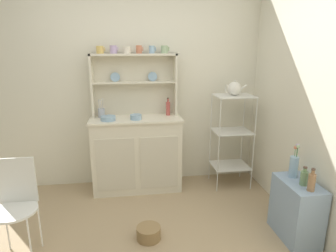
{
  "coord_description": "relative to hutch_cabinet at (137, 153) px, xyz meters",
  "views": [
    {
      "loc": [
        -0.06,
        -1.99,
        1.72
      ],
      "look_at": [
        0.39,
        1.12,
        0.86
      ],
      "focal_mm": 31.09,
      "sensor_mm": 36.0,
      "label": 1
    }
  ],
  "objects": [
    {
      "name": "cup_cream_2",
      "position": [
        -0.07,
        0.12,
        1.22
      ],
      "size": [
        0.1,
        0.08,
        0.08
      ],
      "color": "silver",
      "rests_on": "hutch_shelf_unit"
    },
    {
      "name": "oil_bottle",
      "position": [
        1.4,
        -1.24,
        0.16
      ],
      "size": [
        0.06,
        0.06,
        0.17
      ],
      "color": "#6B8C60",
      "rests_on": "side_shelf_blue"
    },
    {
      "name": "floor_basket",
      "position": [
        0.06,
        -1.03,
        -0.4
      ],
      "size": [
        0.22,
        0.22,
        0.12
      ],
      "primitive_type": "cylinder",
      "color": "#93754C",
      "rests_on": "ground"
    },
    {
      "name": "cup_sage_5",
      "position": [
        0.36,
        0.12,
        1.22
      ],
      "size": [
        0.1,
        0.08,
        0.09
      ],
      "color": "#9EB78E",
      "rests_on": "hutch_shelf_unit"
    },
    {
      "name": "hutch_shelf_unit",
      "position": [
        -0.0,
        0.16,
        0.87
      ],
      "size": [
        1.01,
        0.18,
        0.74
      ],
      "color": "beige",
      "rests_on": "hutch_cabinet"
    },
    {
      "name": "jam_bottle",
      "position": [
        0.4,
        0.09,
        0.53
      ],
      "size": [
        0.05,
        0.05,
        0.22
      ],
      "color": "#B74C47",
      "rests_on": "hutch_cabinet"
    },
    {
      "name": "side_shelf_blue",
      "position": [
        1.4,
        -1.19,
        -0.19
      ],
      "size": [
        0.28,
        0.48,
        0.55
      ],
      "primitive_type": "cube",
      "color": "#849EBC",
      "rests_on": "ground"
    },
    {
      "name": "bowl_mixing_large",
      "position": [
        -0.32,
        -0.07,
        0.47
      ],
      "size": [
        0.17,
        0.17,
        0.05
      ],
      "primitive_type": "cylinder",
      "color": "#8EB2D1",
      "rests_on": "hutch_cabinet"
    },
    {
      "name": "flower_vase",
      "position": [
        1.4,
        -1.07,
        0.21
      ],
      "size": [
        0.08,
        0.08,
        0.32
      ],
      "color": "#8EB2D1",
      "rests_on": "side_shelf_blue"
    },
    {
      "name": "utensil_jar",
      "position": [
        -0.4,
        0.08,
        0.5
      ],
      "size": [
        0.08,
        0.08,
        0.23
      ],
      "color": "#B2B7C6",
      "rests_on": "hutch_cabinet"
    },
    {
      "name": "cup_sky_4",
      "position": [
        0.21,
        0.12,
        1.22
      ],
      "size": [
        0.08,
        0.07,
        0.09
      ],
      "color": "#8EB2D1",
      "rests_on": "hutch_shelf_unit"
    },
    {
      "name": "hutch_cabinet",
      "position": [
        0.0,
        0.0,
        0.0
      ],
      "size": [
        1.08,
        0.45,
        0.9
      ],
      "color": "silver",
      "rests_on": "ground"
    },
    {
      "name": "wall_back",
      "position": [
        -0.04,
        0.26,
        0.79
      ],
      "size": [
        3.84,
        0.05,
        2.5
      ],
      "primitive_type": "cube",
      "color": "silver",
      "rests_on": "ground"
    },
    {
      "name": "wire_chair",
      "position": [
        -1.03,
        -1.08,
        0.05
      ],
      "size": [
        0.36,
        0.36,
        0.85
      ],
      "rotation": [
        0.0,
        0.0,
        0.29
      ],
      "color": "white",
      "rests_on": "ground"
    },
    {
      "name": "vinegar_bottle",
      "position": [
        1.4,
        -1.34,
        0.17
      ],
      "size": [
        0.06,
        0.06,
        0.2
      ],
      "color": "#99704C",
      "rests_on": "side_shelf_blue"
    },
    {
      "name": "bakers_rack",
      "position": [
        1.18,
        -0.06,
        0.25
      ],
      "size": [
        0.45,
        0.37,
        1.16
      ],
      "color": "silver",
      "rests_on": "ground"
    },
    {
      "name": "bowl_floral_medium",
      "position": [
        -0.0,
        -0.07,
        0.47
      ],
      "size": [
        0.13,
        0.13,
        0.06
      ],
      "primitive_type": "cylinder",
      "color": "#8EB2D1",
      "rests_on": "hutch_cabinet"
    },
    {
      "name": "porcelain_teapot",
      "position": [
        1.17,
        -0.06,
        0.77
      ],
      "size": [
        0.25,
        0.16,
        0.18
      ],
      "color": "white",
      "rests_on": "bakers_rack"
    },
    {
      "name": "cup_terracotta_3",
      "position": [
        0.07,
        0.12,
        1.22
      ],
      "size": [
        0.08,
        0.07,
        0.09
      ],
      "color": "#C67556",
      "rests_on": "hutch_shelf_unit"
    },
    {
      "name": "cup_gold_0",
      "position": [
        -0.37,
        0.12,
        1.22
      ],
      "size": [
        0.1,
        0.08,
        0.09
      ],
      "color": "#DBB760",
      "rests_on": "hutch_shelf_unit"
    },
    {
      "name": "cup_lilac_1",
      "position": [
        -0.22,
        0.12,
        1.22
      ],
      "size": [
        0.1,
        0.08,
        0.09
      ],
      "color": "#B79ECC",
      "rests_on": "hutch_shelf_unit"
    }
  ]
}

